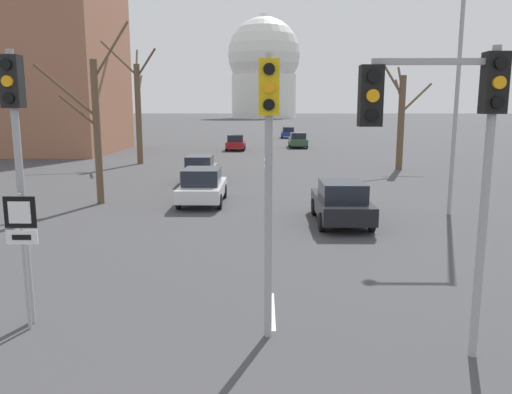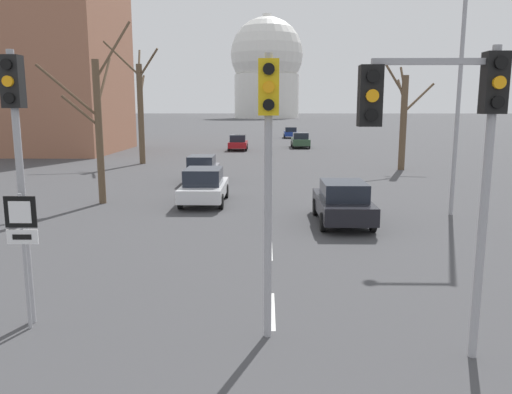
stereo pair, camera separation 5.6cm
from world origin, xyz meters
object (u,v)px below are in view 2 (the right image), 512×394
(traffic_signal_centre_tall, at_px, (268,145))
(sedan_near_right, at_px, (291,133))
(sedan_far_right, at_px, (238,143))
(route_sign_post, at_px, (23,238))
(sedan_far_left, at_px, (300,140))
(traffic_signal_near_right, at_px, (449,126))
(sedan_mid_centre, at_px, (204,186))
(traffic_signal_near_left, at_px, (17,138))
(sedan_distant_centre, at_px, (202,169))
(sedan_near_left, at_px, (343,202))
(street_lamp_right, at_px, (451,67))

(traffic_signal_centre_tall, height_order, sedan_near_right, traffic_signal_centre_tall)
(sedan_near_right, distance_m, sedan_far_right, 22.30)
(sedan_near_right, bearing_deg, route_sign_post, -97.32)
(route_sign_post, relative_size, sedan_far_left, 0.61)
(route_sign_post, relative_size, sedan_far_right, 0.68)
(traffic_signal_near_right, bearing_deg, traffic_signal_centre_tall, 165.84)
(sedan_mid_centre, height_order, sedan_far_left, sedan_far_left)
(route_sign_post, height_order, sedan_mid_centre, route_sign_post)
(traffic_signal_near_left, relative_size, sedan_near_right, 1.29)
(sedan_far_left, height_order, sedan_distant_centre, sedan_far_left)
(sedan_distant_centre, bearing_deg, sedan_near_left, -57.75)
(sedan_far_left, bearing_deg, route_sign_post, -100.40)
(traffic_signal_near_right, relative_size, sedan_near_right, 1.27)
(route_sign_post, distance_m, sedan_mid_centre, 13.20)
(traffic_signal_near_right, bearing_deg, sedan_near_right, 89.48)
(route_sign_post, bearing_deg, sedan_far_left, 79.60)
(route_sign_post, height_order, sedan_near_left, route_sign_post)
(route_sign_post, distance_m, sedan_near_left, 11.91)
(traffic_signal_near_left, height_order, sedan_near_left, traffic_signal_near_left)
(traffic_signal_centre_tall, bearing_deg, street_lamp_right, 57.42)
(traffic_signal_near_right, distance_m, sedan_distant_centre, 21.89)
(sedan_mid_centre, relative_size, sedan_far_right, 1.12)
(route_sign_post, relative_size, sedan_near_left, 0.61)
(street_lamp_right, bearing_deg, sedan_distant_centre, 140.91)
(street_lamp_right, relative_size, sedan_distant_centre, 2.24)
(sedan_far_left, bearing_deg, sedan_far_right, -151.47)
(route_sign_post, relative_size, sedan_near_right, 0.65)
(traffic_signal_centre_tall, distance_m, route_sign_post, 4.98)
(traffic_signal_near_right, height_order, traffic_signal_centre_tall, traffic_signal_near_right)
(traffic_signal_near_left, bearing_deg, sedan_mid_centre, 81.50)
(street_lamp_right, xyz_separation_m, sedan_near_right, (-3.61, 52.33, -5.02))
(sedan_near_left, xyz_separation_m, sedan_far_right, (-5.73, 32.59, -0.03))
(sedan_distant_centre, bearing_deg, sedan_mid_centre, -81.91)
(street_lamp_right, distance_m, sedan_distant_centre, 14.84)
(route_sign_post, height_order, sedan_distant_centre, route_sign_post)
(traffic_signal_near_left, height_order, sedan_far_left, traffic_signal_near_left)
(traffic_signal_centre_tall, relative_size, sedan_far_left, 1.18)
(street_lamp_right, height_order, sedan_mid_centre, street_lamp_right)
(street_lamp_right, relative_size, sedan_near_right, 2.34)
(traffic_signal_centre_tall, bearing_deg, sedan_far_left, 85.39)
(route_sign_post, xyz_separation_m, sedan_near_right, (8.12, 63.18, -1.06))
(street_lamp_right, bearing_deg, route_sign_post, -137.24)
(sedan_near_right, relative_size, sedan_mid_centre, 0.94)
(sedan_far_left, xyz_separation_m, sedan_far_right, (-6.59, -3.58, -0.03))
(sedan_near_left, bearing_deg, sedan_far_left, 88.64)
(sedan_near_right, bearing_deg, traffic_signal_near_left, -97.43)
(traffic_signal_near_left, relative_size, route_sign_post, 1.98)
(traffic_signal_near_right, height_order, sedan_mid_centre, traffic_signal_near_right)
(sedan_far_left, bearing_deg, sedan_distant_centre, -106.14)
(traffic_signal_near_left, bearing_deg, sedan_near_left, 49.84)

